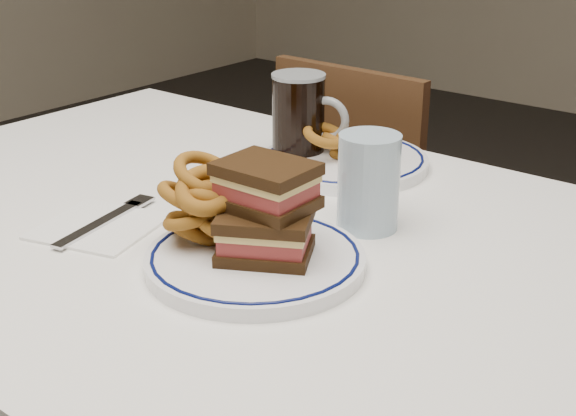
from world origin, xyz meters
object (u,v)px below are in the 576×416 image
Objects in this scene: main_plate at (255,259)px; beer_mug at (300,117)px; reuben_sandwich at (266,210)px; chair_far at (371,218)px; far_plate at (345,160)px.

main_plate is 0.40m from beer_mug.
main_plate is 1.95× the size of reuben_sandwich.
reuben_sandwich reaches higher than main_plate.
beer_mug reaches higher than reuben_sandwich.
far_plate is at bearing -62.51° from chair_far.
reuben_sandwich is 0.94× the size of beer_mug.
beer_mug is at bearing 120.34° from main_plate.
reuben_sandwich is at bearing -57.81° from beer_mug.
reuben_sandwich is 0.38m from far_plate.
reuben_sandwich is at bearing -65.39° from chair_far.
reuben_sandwich is 0.51× the size of far_plate.
beer_mug is at bearing 122.19° from reuben_sandwich.
main_plate is at bearing -66.17° from chair_far.
main_plate and far_plate have the same top height.
main_plate is 0.06m from reuben_sandwich.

